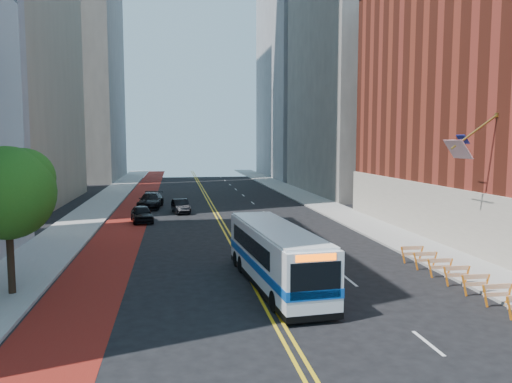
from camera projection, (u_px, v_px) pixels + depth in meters
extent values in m
plane|color=black|center=(282.00, 330.00, 18.68)|extent=(160.00, 160.00, 0.00)
cube|color=gray|center=(87.00, 216.00, 46.22)|extent=(4.00, 140.00, 0.15)
cube|color=gray|center=(336.00, 211.00, 50.05)|extent=(4.00, 140.00, 0.15)
cube|color=maroon|center=(130.00, 216.00, 46.85)|extent=(3.60, 140.00, 0.01)
cube|color=gold|center=(215.00, 214.00, 48.11)|extent=(0.14, 140.00, 0.01)
cube|color=gold|center=(218.00, 214.00, 48.17)|extent=(0.14, 140.00, 0.01)
cube|color=silver|center=(428.00, 343.00, 17.48)|extent=(0.14, 2.20, 0.01)
cube|color=silver|center=(349.00, 280.00, 25.34)|extent=(0.14, 2.20, 0.01)
cube|color=silver|center=(308.00, 247.00, 33.19)|extent=(0.14, 2.20, 0.01)
cube|color=silver|center=(283.00, 227.00, 41.05)|extent=(0.14, 2.20, 0.01)
cube|color=silver|center=(265.00, 213.00, 48.91)|extent=(0.14, 2.20, 0.01)
cube|color=silver|center=(253.00, 203.00, 56.76)|extent=(0.14, 2.20, 0.01)
cube|color=silver|center=(243.00, 195.00, 64.62)|extent=(0.14, 2.20, 0.01)
cube|color=silver|center=(236.00, 189.00, 72.47)|extent=(0.14, 2.20, 0.01)
cube|color=silver|center=(230.00, 185.00, 80.33)|extent=(0.14, 2.20, 0.01)
cube|color=silver|center=(225.00, 181.00, 88.18)|extent=(0.14, 2.20, 0.01)
cube|color=silver|center=(221.00, 177.00, 96.04)|extent=(0.14, 2.20, 0.01)
cube|color=silver|center=(217.00, 175.00, 103.90)|extent=(0.14, 2.20, 0.01)
cube|color=#9E9384|center=(454.00, 219.00, 32.50)|extent=(0.50, 36.00, 4.00)
cube|color=black|center=(447.00, 230.00, 33.59)|extent=(0.35, 2.80, 2.20)
cube|color=black|center=(400.00, 214.00, 40.46)|extent=(0.35, 2.80, 2.20)
cube|color=#A57F33|center=(498.00, 115.00, 27.91)|extent=(0.25, 0.25, 0.25)
cylinder|color=#A57F33|center=(475.00, 131.00, 27.79)|extent=(2.85, 0.12, 2.05)
cube|color=#B21419|center=(458.00, 149.00, 27.73)|extent=(0.75, 1.90, 1.05)
cube|color=navy|center=(463.00, 139.00, 28.20)|extent=(0.39, 0.85, 0.52)
cube|color=slate|center=(374.00, 45.00, 67.45)|extent=(18.00, 26.00, 40.00)
cube|color=gray|center=(319.00, 34.00, 96.30)|extent=(20.00, 28.00, 55.00)
cube|color=orange|center=(509.00, 308.00, 19.63)|extent=(0.32, 0.06, 0.99)
cube|color=orange|center=(485.00, 296.00, 21.15)|extent=(0.32, 0.06, 0.99)
cube|color=orange|center=(509.00, 295.00, 21.33)|extent=(0.32, 0.06, 0.99)
cube|color=orange|center=(497.00, 286.00, 21.20)|extent=(1.25, 0.05, 0.22)
cube|color=orange|center=(497.00, 294.00, 21.24)|extent=(1.25, 0.05, 0.18)
cube|color=orange|center=(464.00, 286.00, 22.68)|extent=(0.32, 0.06, 0.99)
cube|color=orange|center=(486.00, 285.00, 22.85)|extent=(0.32, 0.06, 0.99)
cube|color=orange|center=(476.00, 277.00, 22.72)|extent=(1.25, 0.05, 0.22)
cube|color=orange|center=(475.00, 284.00, 22.76)|extent=(1.25, 0.05, 0.18)
cube|color=orange|center=(446.00, 277.00, 24.20)|extent=(0.32, 0.06, 0.99)
cube|color=orange|center=(467.00, 276.00, 24.37)|extent=(0.32, 0.06, 0.99)
cube|color=orange|center=(457.00, 268.00, 24.25)|extent=(1.25, 0.05, 0.22)
cube|color=orange|center=(457.00, 275.00, 24.28)|extent=(1.25, 0.05, 0.18)
cube|color=orange|center=(430.00, 269.00, 25.72)|extent=(0.32, 0.06, 0.99)
cube|color=orange|center=(450.00, 268.00, 25.90)|extent=(0.32, 0.06, 0.99)
cube|color=orange|center=(440.00, 261.00, 25.77)|extent=(1.25, 0.05, 0.22)
cube|color=orange|center=(440.00, 267.00, 25.80)|extent=(1.25, 0.05, 0.18)
cube|color=orange|center=(416.00, 261.00, 27.24)|extent=(0.32, 0.06, 0.99)
cube|color=orange|center=(434.00, 261.00, 27.42)|extent=(0.32, 0.06, 0.99)
cube|color=orange|center=(425.00, 254.00, 27.29)|extent=(1.25, 0.05, 0.22)
cube|color=orange|center=(425.00, 260.00, 27.32)|extent=(1.25, 0.05, 0.18)
cube|color=orange|center=(403.00, 255.00, 28.76)|extent=(0.32, 0.06, 0.99)
cube|color=orange|center=(421.00, 254.00, 28.94)|extent=(0.32, 0.06, 0.99)
cube|color=orange|center=(412.00, 248.00, 28.81)|extent=(1.25, 0.05, 0.22)
cube|color=orange|center=(412.00, 254.00, 28.85)|extent=(1.25, 0.05, 0.18)
cylinder|color=black|center=(11.00, 259.00, 22.60)|extent=(0.32, 0.32, 3.20)
sphere|color=#1A480F|center=(7.00, 193.00, 22.29)|extent=(4.20, 4.20, 4.20)
sphere|color=#1A480F|center=(24.00, 179.00, 22.72)|extent=(2.80, 2.80, 2.80)
cube|color=silver|center=(276.00, 255.00, 24.09)|extent=(3.20, 10.86, 2.54)
cube|color=#0C49A8|center=(276.00, 262.00, 24.13)|extent=(3.24, 10.90, 0.40)
cube|color=black|center=(272.00, 243.00, 24.73)|extent=(2.98, 7.66, 0.85)
cube|color=black|center=(316.00, 281.00, 18.93)|extent=(2.04, 0.26, 1.43)
cube|color=black|center=(251.00, 228.00, 29.19)|extent=(1.86, 0.24, 0.89)
cube|color=#FF5905|center=(316.00, 258.00, 18.83)|extent=(1.62, 0.21, 0.27)
cube|color=silver|center=(276.00, 228.00, 23.95)|extent=(3.04, 10.31, 0.11)
cube|color=black|center=(276.00, 280.00, 24.22)|extent=(3.23, 10.89, 0.27)
cylinder|color=black|center=(275.00, 301.00, 20.64)|extent=(0.34, 0.91, 0.89)
cylinder|color=black|center=(322.00, 297.00, 21.15)|extent=(0.34, 0.91, 0.89)
cylinder|color=black|center=(242.00, 264.00, 26.84)|extent=(0.34, 0.91, 0.89)
cylinder|color=black|center=(279.00, 262.00, 27.35)|extent=(0.34, 0.91, 0.89)
cylinder|color=black|center=(237.00, 259.00, 28.08)|extent=(0.34, 0.91, 0.89)
cylinder|color=black|center=(273.00, 257.00, 28.59)|extent=(0.34, 0.91, 0.89)
imported|color=black|center=(142.00, 214.00, 43.45)|extent=(2.37, 4.46, 1.44)
imported|color=black|center=(181.00, 206.00, 48.95)|extent=(1.96, 4.20, 1.33)
imported|color=black|center=(151.00, 201.00, 52.32)|extent=(2.79, 5.73, 1.61)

